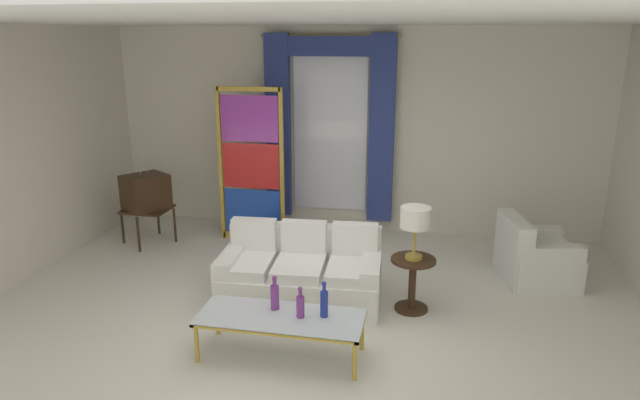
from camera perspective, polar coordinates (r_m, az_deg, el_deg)
name	(u,v)px	position (r m, az deg, el deg)	size (l,w,h in m)	color
ground_plane	(308,320)	(6.05, -1.25, -12.01)	(16.00, 16.00, 0.00)	silver
wall_rear	(352,131)	(8.45, 3.29, 6.98)	(8.00, 0.12, 3.00)	silver
wall_left	(20,154)	(7.68, -28.01, 4.12)	(0.12, 7.00, 3.00)	silver
ceiling_slab	(323,20)	(6.11, 0.30, 17.72)	(8.00, 7.60, 0.04)	white
curtained_window	(329,116)	(8.30, 0.94, 8.52)	(2.00, 0.17, 2.70)	white
couch_white_long	(302,273)	(6.39, -1.86, -7.39)	(1.81, 1.03, 0.86)	white
coffee_table	(281,319)	(5.29, -4.00, -11.91)	(1.53, 0.59, 0.41)	silver
bottle_blue_decanter	(324,302)	(5.19, 0.42, -10.29)	(0.07, 0.07, 0.35)	navy
bottle_crystal_tall	(300,305)	(5.19, -2.00, -10.56)	(0.08, 0.08, 0.30)	#753384
bottle_amber_squat	(275,295)	(5.34, -4.59, -9.59)	(0.08, 0.08, 0.34)	#753384
vintage_tv	(146,194)	(8.29, -17.19, 0.62)	(0.75, 0.77, 1.35)	#382314
armchair_white	(533,259)	(7.27, 20.72, -5.60)	(0.97, 0.95, 0.80)	white
stained_glass_divider	(251,169)	(8.01, -6.97, 3.13)	(0.95, 0.05, 2.20)	gold
peacock_figurine	(269,236)	(7.79, -5.14, -3.63)	(0.44, 0.60, 0.50)	beige
round_side_table	(412,279)	(6.19, 9.32, -7.92)	(0.48, 0.48, 0.59)	#382314
table_lamp_brass	(415,220)	(5.94, 9.62, -1.99)	(0.32, 0.32, 0.57)	#B29338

